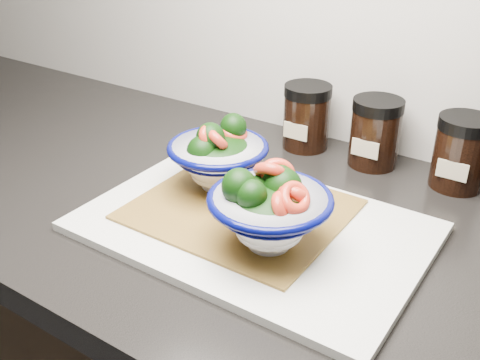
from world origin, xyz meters
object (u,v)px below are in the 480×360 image
Objects in this scene: bowl_left at (218,157)px; spice_jar_a at (307,117)px; bowl_right at (270,209)px; spice_jar_c at (461,152)px; spice_jar_b at (375,133)px; cutting_board at (253,227)px.

spice_jar_a is at bearing 83.40° from bowl_left.
bowl_left is 0.96× the size of bowl_right.
bowl_right is 0.35m from spice_jar_c.
spice_jar_b is 1.00× the size of spice_jar_c.
cutting_board is 0.29m from spice_jar_a.
bowl_right is 1.37× the size of spice_jar_b.
bowl_left is 0.27m from spice_jar_b.
bowl_right is at bearing -69.86° from spice_jar_a.
spice_jar_b is at bearing 0.00° from spice_jar_a.
cutting_board is at bearing 143.17° from bowl_right.
spice_jar_a is (-0.07, 0.28, 0.05)m from cutting_board.
bowl_left is at bearing -141.78° from spice_jar_c.
bowl_right is at bearing -91.81° from spice_jar_b.
cutting_board is 0.29m from spice_jar_b.
spice_jar_a is 0.13m from spice_jar_b.
spice_jar_c is (0.15, 0.31, -0.01)m from bowl_right.
bowl_left is 1.31× the size of spice_jar_b.
spice_jar_b is (0.15, 0.23, -0.01)m from bowl_left.
bowl_left is 0.17m from bowl_right.
spice_jar_a is at bearing 103.96° from cutting_board.
bowl_left is at bearing -96.60° from spice_jar_a.
bowl_right is at bearing -31.94° from bowl_left.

